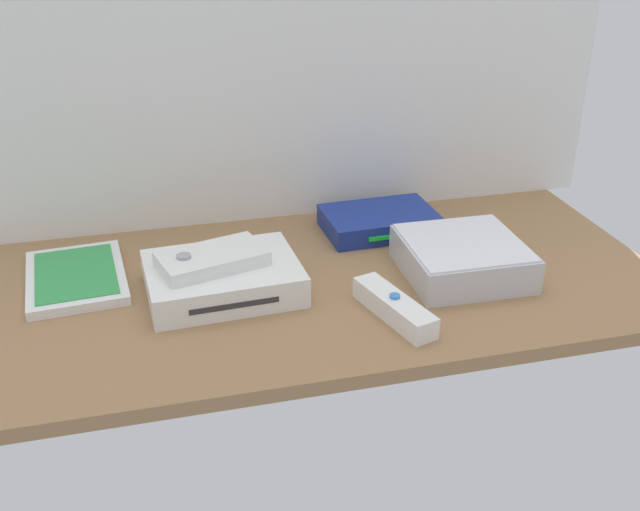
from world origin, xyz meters
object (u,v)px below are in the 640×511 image
(game_console, at_px, (223,277))
(mini_computer, at_px, (463,258))
(remote_wand, at_px, (394,307))
(game_case, at_px, (76,277))
(remote_classic_pad, at_px, (212,258))
(network_router, at_px, (379,221))

(game_console, height_order, mini_computer, mini_computer)
(game_console, bearing_deg, remote_wand, -34.45)
(game_console, xyz_separation_m, game_case, (-0.20, 0.08, -0.01))
(game_case, xyz_separation_m, remote_classic_pad, (0.19, -0.08, 0.05))
(mini_computer, distance_m, remote_wand, 0.17)
(network_router, height_order, remote_wand, same)
(remote_classic_pad, bearing_deg, game_console, -13.01)
(game_console, relative_size, network_router, 1.18)
(game_case, height_order, remote_wand, remote_wand)
(game_case, bearing_deg, mini_computer, -16.26)
(game_console, distance_m, mini_computer, 0.35)
(mini_computer, relative_size, game_case, 0.87)
(remote_wand, relative_size, remote_classic_pad, 0.95)
(mini_computer, bearing_deg, game_case, 168.33)
(network_router, bearing_deg, remote_classic_pad, -156.62)
(network_router, height_order, remote_classic_pad, remote_classic_pad)
(game_console, bearing_deg, network_router, 23.38)
(remote_classic_pad, bearing_deg, game_case, 142.59)
(remote_classic_pad, bearing_deg, remote_wand, -44.62)
(mini_computer, relative_size, network_router, 0.94)
(game_console, distance_m, game_case, 0.22)
(game_case, xyz_separation_m, remote_wand, (0.41, -0.21, 0.01))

